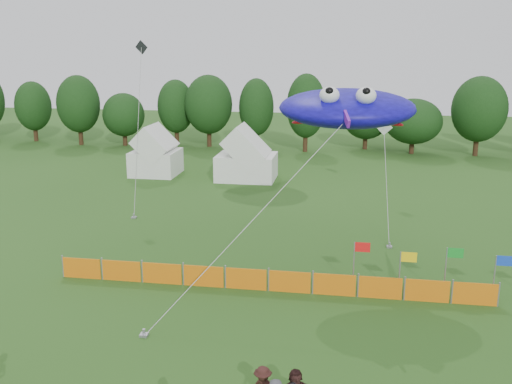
% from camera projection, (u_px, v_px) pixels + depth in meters
% --- Properties ---
extents(treeline, '(104.57, 8.78, 8.36)m').
position_uv_depth(treeline, '(331.00, 111.00, 59.79)').
color(treeline, '#382314').
rests_on(treeline, ground).
extents(tent_left, '(3.90, 3.90, 3.44)m').
position_uv_depth(tent_left, '(156.00, 155.00, 49.11)').
color(tent_left, white).
rests_on(tent_left, ground).
extents(tent_right, '(4.88, 3.90, 3.44)m').
position_uv_depth(tent_right, '(246.00, 159.00, 47.33)').
color(tent_right, white).
rests_on(tent_right, ground).
extents(barrier_fence, '(19.90, 0.06, 1.00)m').
position_uv_depth(barrier_fence, '(268.00, 280.00, 25.84)').
color(barrier_fence, orange).
rests_on(barrier_fence, ground).
extents(flag_row, '(10.73, 0.61, 2.26)m').
position_uv_depth(flag_row, '(472.00, 267.00, 24.91)').
color(flag_row, gray).
rests_on(flag_row, ground).
extents(stingray_kite, '(10.96, 16.65, 9.17)m').
position_uv_depth(stingray_kite, '(348.00, 107.00, 26.87)').
color(stingray_kite, '#180DC3').
rests_on(stingray_kite, ground).
extents(small_kite_white, '(1.21, 11.13, 5.84)m').
position_uv_depth(small_kite_white, '(385.00, 156.00, 37.97)').
color(small_kite_white, silver).
rests_on(small_kite_white, ground).
extents(small_kite_dark, '(1.10, 4.44, 11.23)m').
position_uv_depth(small_kite_dark, '(139.00, 109.00, 37.78)').
color(small_kite_dark, black).
rests_on(small_kite_dark, ground).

